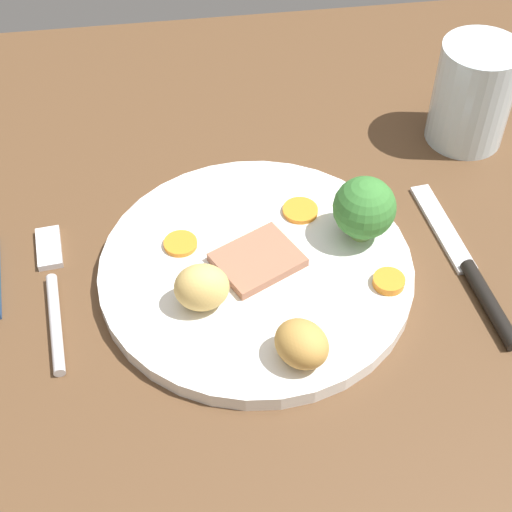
# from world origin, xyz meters

# --- Properties ---
(dining_table) EXTENTS (1.20, 0.84, 0.04)m
(dining_table) POSITION_xyz_m (0.00, 0.00, 0.02)
(dining_table) COLOR brown
(dining_table) RESTS_ON ground
(dinner_plate) EXTENTS (0.25, 0.25, 0.01)m
(dinner_plate) POSITION_xyz_m (0.02, 0.02, 0.04)
(dinner_plate) COLOR white
(dinner_plate) RESTS_ON dining_table
(meat_slice_main) EXTENTS (0.08, 0.07, 0.01)m
(meat_slice_main) POSITION_xyz_m (0.03, 0.02, 0.05)
(meat_slice_main) COLOR #9E664C
(meat_slice_main) RESTS_ON dinner_plate
(roast_potato_left) EXTENTS (0.04, 0.04, 0.04)m
(roast_potato_left) POSITION_xyz_m (-0.02, -0.01, 0.07)
(roast_potato_left) COLOR #D8B260
(roast_potato_left) RESTS_ON dinner_plate
(roast_potato_right) EXTENTS (0.05, 0.05, 0.03)m
(roast_potato_right) POSITION_xyz_m (0.04, -0.07, 0.07)
(roast_potato_right) COLOR #BC8C42
(roast_potato_right) RESTS_ON dinner_plate
(carrot_coin_front) EXTENTS (0.03, 0.03, 0.01)m
(carrot_coin_front) POSITION_xyz_m (0.12, -0.02, 0.05)
(carrot_coin_front) COLOR orange
(carrot_coin_front) RESTS_ON dinner_plate
(carrot_coin_back) EXTENTS (0.03, 0.03, 0.00)m
(carrot_coin_back) POSITION_xyz_m (-0.03, 0.05, 0.05)
(carrot_coin_back) COLOR orange
(carrot_coin_back) RESTS_ON dinner_plate
(carrot_coin_side) EXTENTS (0.03, 0.03, 0.00)m
(carrot_coin_side) POSITION_xyz_m (0.07, 0.07, 0.05)
(carrot_coin_side) COLOR orange
(carrot_coin_side) RESTS_ON dinner_plate
(broccoli_floret) EXTENTS (0.05, 0.05, 0.06)m
(broccoli_floret) POSITION_xyz_m (0.12, 0.04, 0.08)
(broccoli_floret) COLOR #8CB766
(broccoli_floret) RESTS_ON dinner_plate
(fork) EXTENTS (0.03, 0.15, 0.01)m
(fork) POSITION_xyz_m (-0.14, 0.02, 0.04)
(fork) COLOR silver
(fork) RESTS_ON dining_table
(knife) EXTENTS (0.03, 0.19, 0.01)m
(knife) POSITION_xyz_m (0.20, -0.01, 0.04)
(knife) COLOR black
(knife) RESTS_ON dining_table
(water_glass) EXTENTS (0.07, 0.07, 0.10)m
(water_glass) POSITION_xyz_m (0.25, 0.17, 0.09)
(water_glass) COLOR silver
(water_glass) RESTS_ON dining_table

